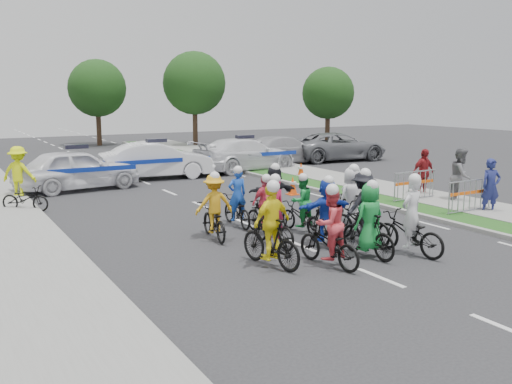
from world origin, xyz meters
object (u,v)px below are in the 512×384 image
civilian_sedan (284,150)px  spectator_1 (461,176)px  tree_1 (194,83)px  police_car_0 (77,169)px  rider_6 (273,222)px  rider_9 (265,211)px  rider_1 (369,227)px  rider_2 (329,236)px  cone_0 (293,186)px  tree_2 (328,93)px  rider_5 (326,217)px  rider_12 (237,206)px  marshal_hiviz (19,173)px  rider_3 (271,234)px  civilian_suv (338,147)px  spectator_2 (423,173)px  rider_4 (362,214)px  tree_4 (97,88)px  rider_7 (351,206)px  parked_bike (25,199)px  rider_10 (214,213)px  cone_1 (301,170)px  barrier_1 (470,197)px  rider_8 (301,210)px  police_car_2 (245,155)px  rider_0 (410,228)px  police_car_1 (157,160)px  rider_11 (274,199)px  spectator_0 (491,186)px

civilian_sedan → spectator_1: spectator_1 is taller
tree_1 → police_car_0: bearing=-127.4°
rider_6 → rider_9: bearing=-112.5°
rider_1 → rider_2: size_ratio=0.97×
cone_0 → tree_2: (14.11, 16.76, 3.49)m
rider_5 → rider_12: size_ratio=1.02×
rider_6 → marshal_hiviz: 11.21m
rider_3 → rider_12: (1.17, 3.84, -0.16)m
civilian_sedan → civilian_suv: 3.55m
civilian_sedan → cone_0: 9.76m
spectator_2 → marshal_hiviz: size_ratio=0.93×
rider_12 → spectator_2: (8.33, 0.92, 0.30)m
civilian_sedan → rider_4: bearing=145.6°
rider_6 → tree_4: 31.15m
spectator_1 → rider_1: bearing=176.9°
civilian_suv → spectator_1: bearing=166.8°
rider_7 → rider_12: rider_7 is taller
parked_bike → spectator_2: bearing=-70.8°
rider_2 → rider_10: (-1.15, 3.46, 0.01)m
cone_1 → tree_2: tree_2 is taller
rider_7 → barrier_1: (4.75, -0.00, -0.18)m
tree_1 → parked_bike: bearing=-127.0°
rider_5 → civilian_sedan: size_ratio=0.35×
rider_1 → rider_8: bearing=-91.9°
police_car_0 → barrier_1: bearing=-146.4°
tree_4 → rider_12: bearing=-96.8°
police_car_2 → cone_0: (-1.71, -6.93, -0.47)m
parked_bike → rider_9: bearing=-104.3°
spectator_2 → parked_bike: bearing=161.9°
rider_0 → rider_1: size_ratio=1.09×
rider_7 → rider_8: bearing=-31.2°
rider_12 → police_car_0: 9.09m
rider_0 → tree_4: (1.20, 32.96, 3.54)m
police_car_1 → spectator_1: (7.15, -10.85, 0.14)m
rider_11 → police_car_2: rider_11 is taller
civilian_suv → spectator_0: bearing=166.6°
police_car_0 → spectator_1: 14.47m
rider_3 → spectator_0: size_ratio=1.10×
rider_0 → rider_7: 2.37m
police_car_0 → parked_bike: (-2.44, -3.44, -0.41)m
rider_5 → barrier_1: size_ratio=0.90×
rider_5 → tree_4: 31.73m
rider_7 → rider_9: rider_7 is taller
police_car_0 → rider_10: bearing=-179.8°
rider_0 → police_car_1: bearing=-95.7°
civilian_sedan → cone_1: civilian_sedan is taller
marshal_hiviz → cone_0: marshal_hiviz is taller
parked_bike → rider_5: bearing=-107.7°
rider_10 → rider_11: rider_11 is taller
rider_4 → civilian_suv: bearing=-133.7°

